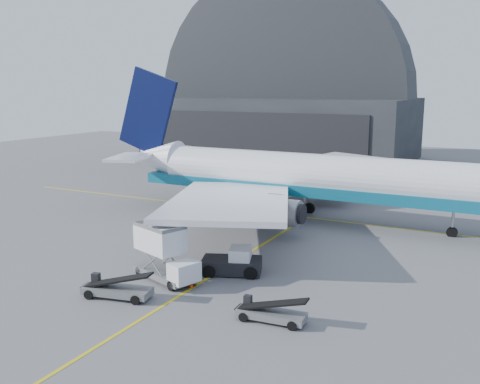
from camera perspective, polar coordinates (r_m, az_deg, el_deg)
The scene contains 9 objects.
ground at distance 42.08m, azimuth -2.45°, elevation -8.58°, with size 200.00×200.00×0.00m, color #565659.
taxi_lines at distance 52.92m, azimuth 4.37°, elevation -4.42°, with size 80.00×42.12×0.02m.
hangar at distance 107.80m, azimuth 4.51°, elevation 8.67°, with size 50.00×28.30×28.00m.
airliner at distance 58.22m, azimuth 5.92°, elevation 1.70°, with size 47.67×46.22×16.73m.
catering_truck at distance 40.34m, azimuth -8.07°, elevation -6.55°, with size 6.16×3.95×3.98m.
pushback_tug at distance 41.72m, azimuth -0.70°, elevation -7.60°, with size 5.14×3.98×2.11m.
belt_loader_a at distance 38.12m, azimuth -13.03°, elevation -10.06°, with size 5.21×2.59×1.95m.
belt_loader_b at distance 33.76m, azimuth 3.27°, elevation -12.75°, with size 4.65×1.90×1.75m.
traffic_cone at distance 39.18m, azimuth -5.20°, elevation -9.79°, with size 0.34×0.34×0.48m.
Camera 1 is at (19.68, -34.36, 14.23)m, focal length 40.00 mm.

